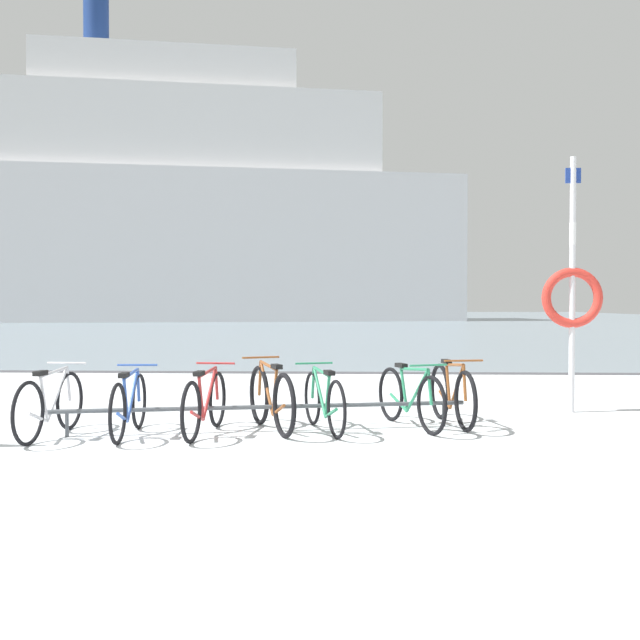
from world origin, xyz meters
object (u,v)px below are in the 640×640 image
Objects in this scene: bicycle_3 at (271,398)px; bicycle_6 at (452,394)px; bicycle_0 at (50,404)px; bicycle_4 at (324,401)px; ferry_ship at (178,212)px; rescue_post at (572,292)px; bicycle_2 at (205,403)px; bicycle_5 at (410,398)px; bicycle_1 at (129,405)px.

bicycle_3 is 0.94× the size of bicycle_6.
bicycle_0 is at bearing -168.13° from bicycle_3.
bicycle_4 is 55.51m from ferry_ship.
bicycle_6 is at bearing 12.47° from bicycle_0.
bicycle_6 is at bearing 13.14° from bicycle_3.
bicycle_3 is 0.45× the size of rescue_post.
ferry_ship is at bearing 103.78° from bicycle_2.
rescue_post is (3.88, 1.61, 1.24)m from bicycle_3.
bicycle_0 is 4.60m from bicycle_6.
ferry_ship is at bearing 105.17° from bicycle_4.
ferry_ship reaches higher than bicycle_5.
bicycle_3 reaches higher than bicycle_0.
bicycle_2 is 55.44m from ferry_ship.
bicycle_3 is 0.03× the size of ferry_ship.
rescue_post is at bearing 22.35° from bicycle_2.
bicycle_6 is at bearing 15.17° from bicycle_2.
bicycle_1 is at bearing -171.01° from bicycle_2.
bicycle_2 is 0.49× the size of rescue_post.
bicycle_0 is 0.98× the size of bicycle_2.
bicycle_2 is 1.04× the size of bicycle_5.
bicycle_0 is 1.07× the size of bicycle_3.
bicycle_4 is (1.31, 0.27, -0.00)m from bicycle_2.
bicycle_6 is at bearing 22.46° from bicycle_5.
bicycle_4 is 0.94× the size of bicycle_6.
bicycle_1 is 2.17m from bicycle_4.
ferry_ship is at bearing 102.91° from bicycle_1.
bicycle_1 is 55.38m from ferry_ship.
bicycle_5 is 0.47× the size of rescue_post.
bicycle_2 is 1.09× the size of bicycle_3.
rescue_post is at bearing 20.45° from bicycle_1.
bicycle_4 is (0.61, -0.00, -0.03)m from bicycle_3.
bicycle_5 is (1.01, 0.28, 0.01)m from bicycle_4.
bicycle_0 is 0.03× the size of ferry_ship.
rescue_post reaches higher than bicycle_1.
ferry_ship is at bearing 102.03° from bicycle_0.
bicycle_1 is (0.84, 0.10, -0.01)m from bicycle_0.
bicycle_1 is 1.58m from bicycle_3.
bicycle_0 is at bearing -173.47° from bicycle_1.
bicycle_3 reaches higher than bicycle_1.
bicycle_1 reaches higher than bicycle_4.
bicycle_3 is at bearing -75.44° from ferry_ship.
bicycle_5 is (3.98, 0.78, -0.00)m from bicycle_0.
bicycle_3 is at bearing 21.05° from bicycle_2.
bicycle_3 is (2.36, 0.50, 0.01)m from bicycle_0.
bicycle_6 reaches higher than bicycle_1.
bicycle_5 is 55.51m from ferry_ship.
bicycle_5 is at bearing 13.45° from bicycle_2.
ferry_ship reaches higher than bicycle_0.
bicycle_6 is 0.03× the size of ferry_ship.
bicycle_1 is at bearing -167.70° from bicycle_5.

